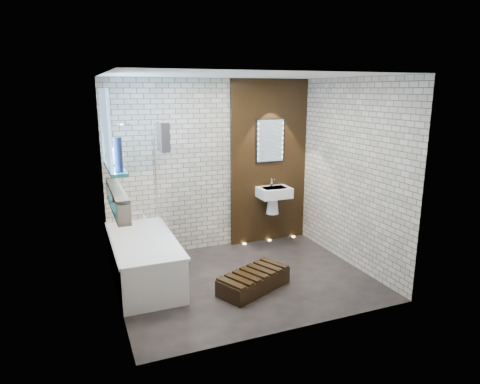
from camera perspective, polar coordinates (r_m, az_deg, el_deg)
name	(u,v)px	position (r m, az deg, el deg)	size (l,w,h in m)	color
ground	(244,279)	(5.70, 0.57, -11.64)	(3.20, 3.20, 0.00)	black
room_shell	(244,183)	(5.28, 0.61, 1.22)	(3.24, 3.20, 2.60)	gray
walnut_panel	(269,162)	(6.80, 3.91, 4.01)	(1.30, 0.06, 2.60)	black
clerestory_window	(108,137)	(5.15, -17.41, 7.08)	(0.18, 1.00, 0.94)	#7FADE0
display_niche	(117,199)	(5.08, -16.21, -0.98)	(0.14, 1.30, 0.26)	teal
bathtub	(144,260)	(5.69, -12.84, -8.87)	(0.79, 1.74, 0.70)	white
bath_screen	(161,176)	(5.87, -10.64, 2.07)	(0.01, 0.78, 1.40)	white
towel	(163,137)	(5.51, -10.29, 7.33)	(0.11, 0.29, 0.37)	#2A2422
shower_head	(124,124)	(5.77, -15.31, 8.84)	(0.18, 0.18, 0.02)	silver
washbasin	(274,196)	(6.73, 4.57, -0.54)	(0.50, 0.36, 0.58)	white
led_mirror	(270,141)	(6.72, 4.10, 6.90)	(0.50, 0.02, 0.70)	black
walnut_step	(254,281)	(5.40, 1.86, -11.96)	(0.94, 0.42, 0.21)	black
niche_bottles	(118,203)	(5.02, -16.10, -1.50)	(0.06, 0.68, 0.16)	#AF5B1A
sill_vases	(115,156)	(5.18, -16.46, 4.67)	(0.21, 0.62, 0.38)	#161E3D
floor_uplights	(269,240)	(7.07, 3.99, -6.48)	(0.96, 0.06, 0.01)	#FFD899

